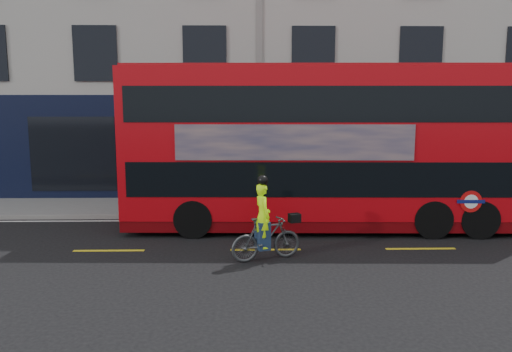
{
  "coord_description": "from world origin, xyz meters",
  "views": [
    {
      "loc": [
        -0.51,
        -10.84,
        3.78
      ],
      "look_at": [
        -0.23,
        2.52,
        1.76
      ],
      "focal_mm": 35.0,
      "sensor_mm": 36.0,
      "label": 1
    }
  ],
  "objects": [
    {
      "name": "ground",
      "position": [
        0.0,
        0.0,
        0.0
      ],
      "size": [
        120.0,
        120.0,
        0.0
      ],
      "primitive_type": "plane",
      "color": "black",
      "rests_on": "ground"
    },
    {
      "name": "pavement",
      "position": [
        0.0,
        6.5,
        0.06
      ],
      "size": [
        60.0,
        3.0,
        0.12
      ],
      "primitive_type": "cube",
      "color": "gray",
      "rests_on": "ground"
    },
    {
      "name": "kerb",
      "position": [
        0.0,
        5.0,
        0.07
      ],
      "size": [
        60.0,
        0.12,
        0.13
      ],
      "primitive_type": "cube",
      "color": "gray",
      "rests_on": "ground"
    },
    {
      "name": "building_terrace",
      "position": [
        0.0,
        12.94,
        7.49
      ],
      "size": [
        50.0,
        10.07,
        15.0
      ],
      "color": "#A5A39B",
      "rests_on": "ground"
    },
    {
      "name": "road_edge_line",
      "position": [
        0.0,
        4.7,
        0.0
      ],
      "size": [
        58.0,
        0.1,
        0.01
      ],
      "primitive_type": "cube",
      "color": "silver",
      "rests_on": "ground"
    },
    {
      "name": "lane_dashes",
      "position": [
        0.0,
        1.5,
        0.0
      ],
      "size": [
        58.0,
        0.12,
        0.01
      ],
      "primitive_type": null,
      "color": "yellow",
      "rests_on": "ground"
    },
    {
      "name": "bus",
      "position": [
        1.96,
        3.8,
        2.45
      ],
      "size": [
        11.92,
        3.05,
        4.78
      ],
      "rotation": [
        0.0,
        0.0,
        -0.03
      ],
      "color": "#BA070E",
      "rests_on": "ground"
    },
    {
      "name": "cyclist",
      "position": [
        -0.04,
        0.67,
        0.69
      ],
      "size": [
        1.82,
        1.06,
        2.07
      ],
      "rotation": [
        0.0,
        0.0,
        0.35
      ],
      "color": "#434647",
      "rests_on": "ground"
    }
  ]
}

